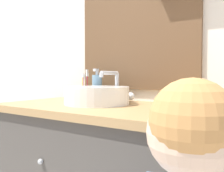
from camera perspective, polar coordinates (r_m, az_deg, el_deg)
wall_back at (r=1.48m, az=12.26°, el=14.57°), size 3.20×0.18×2.50m
sink_basin at (r=1.31m, az=-3.39°, el=-2.03°), size 0.34×0.39×0.18m
toothbrush_holder at (r=1.59m, az=-6.09°, el=-1.49°), size 0.09×0.09×0.19m
soap_dispenser at (r=1.52m, az=-3.43°, el=-0.24°), size 0.06×0.06×0.19m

